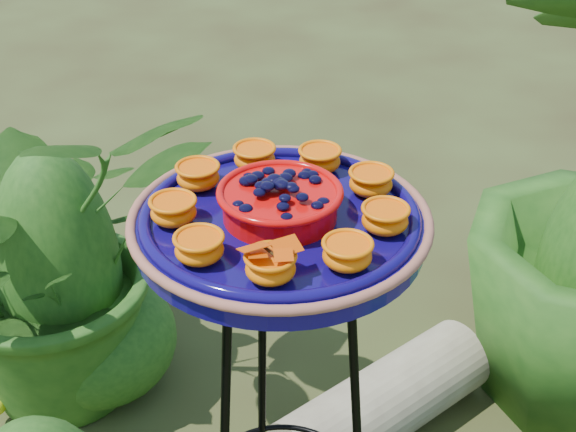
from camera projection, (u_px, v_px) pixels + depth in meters
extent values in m
torus|color=black|center=(280.00, 244.00, 1.16)|extent=(0.28, 0.28, 0.01)
cylinder|color=black|center=(262.00, 387.00, 1.48)|extent=(0.03, 0.08, 0.81)
cylinder|color=#0D064F|center=(280.00, 227.00, 1.14)|extent=(0.49, 0.49, 0.04)
torus|color=#9B5246|center=(280.00, 218.00, 1.13)|extent=(0.43, 0.43, 0.01)
torus|color=#0D064F|center=(280.00, 215.00, 1.13)|extent=(0.40, 0.40, 0.02)
cylinder|color=red|center=(280.00, 204.00, 1.12)|extent=(0.19, 0.19, 0.04)
torus|color=red|center=(280.00, 192.00, 1.11)|extent=(0.18, 0.18, 0.01)
ellipsoid|color=black|center=(280.00, 188.00, 1.11)|extent=(0.14, 0.14, 0.03)
ellipsoid|color=orange|center=(371.00, 184.00, 1.18)|extent=(0.06, 0.06, 0.03)
cylinder|color=#FF5B05|center=(371.00, 174.00, 1.17)|extent=(0.06, 0.06, 0.01)
ellipsoid|color=orange|center=(320.00, 161.00, 1.24)|extent=(0.06, 0.06, 0.03)
cylinder|color=#FF5B05|center=(320.00, 152.00, 1.23)|extent=(0.06, 0.06, 0.01)
ellipsoid|color=orange|center=(255.00, 159.00, 1.24)|extent=(0.06, 0.06, 0.03)
cylinder|color=#FF5B05|center=(254.00, 150.00, 1.23)|extent=(0.06, 0.06, 0.01)
ellipsoid|color=orange|center=(198.00, 178.00, 1.19)|extent=(0.06, 0.06, 0.03)
cylinder|color=#FF5B05|center=(198.00, 168.00, 1.18)|extent=(0.06, 0.06, 0.01)
ellipsoid|color=orange|center=(174.00, 213.00, 1.11)|extent=(0.06, 0.06, 0.03)
cylinder|color=#FF5B05|center=(173.00, 203.00, 1.10)|extent=(0.06, 0.06, 0.01)
ellipsoid|color=orange|center=(199.00, 250.00, 1.03)|extent=(0.06, 0.06, 0.03)
cylinder|color=#FF5B05|center=(199.00, 239.00, 1.02)|extent=(0.06, 0.06, 0.01)
ellipsoid|color=orange|center=(270.00, 269.00, 1.00)|extent=(0.06, 0.06, 0.03)
cylinder|color=#FF5B05|center=(270.00, 258.00, 0.99)|extent=(0.06, 0.06, 0.01)
ellipsoid|color=orange|center=(347.00, 256.00, 1.02)|extent=(0.06, 0.06, 0.03)
cylinder|color=#FF5B05|center=(348.00, 245.00, 1.01)|extent=(0.06, 0.06, 0.01)
ellipsoid|color=orange|center=(385.00, 221.00, 1.09)|extent=(0.06, 0.06, 0.03)
cylinder|color=#FF5B05|center=(386.00, 211.00, 1.08)|extent=(0.06, 0.06, 0.01)
cylinder|color=black|center=(270.00, 252.00, 0.98)|extent=(0.02, 0.02, 0.00)
cube|color=orange|center=(254.00, 247.00, 0.98)|extent=(0.04, 0.04, 0.01)
cube|color=orange|center=(286.00, 246.00, 0.99)|extent=(0.04, 0.04, 0.01)
cylinder|color=tan|center=(383.00, 403.00, 1.87)|extent=(0.55, 0.47, 0.18)
imported|color=#1B4713|center=(57.00, 249.00, 1.86)|extent=(0.91, 0.86, 0.80)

